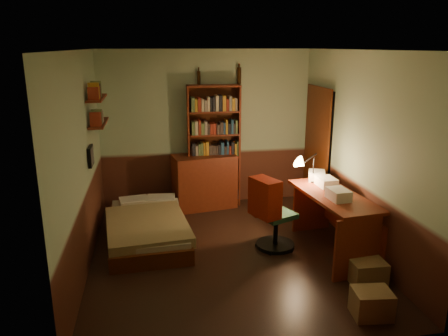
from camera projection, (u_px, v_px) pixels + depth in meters
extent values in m
cube|color=black|center=(227.00, 253.00, 5.79)|extent=(3.50, 4.00, 0.02)
cube|color=silver|center=(228.00, 49.00, 5.08)|extent=(3.50, 4.00, 0.02)
cube|color=#95AE89|center=(206.00, 129.00, 7.34)|extent=(3.50, 0.02, 2.60)
cube|color=#95AE89|center=(81.00, 164.00, 5.14)|extent=(0.02, 4.00, 2.60)
cube|color=#95AE89|center=(359.00, 152.00, 5.72)|extent=(0.02, 4.00, 2.60)
cube|color=#95AE89|center=(272.00, 219.00, 3.52)|extent=(3.50, 0.02, 2.60)
cube|color=black|center=(318.00, 152.00, 7.03)|extent=(0.06, 0.90, 2.00)
cube|color=#411B09|center=(316.00, 152.00, 7.02)|extent=(0.02, 0.98, 2.08)
cube|color=olive|center=(147.00, 219.00, 6.16)|extent=(1.12, 1.96, 0.57)
cube|color=maroon|center=(204.00, 181.00, 7.32)|extent=(1.09, 0.67, 0.90)
cube|color=#B2B2B7|center=(200.00, 149.00, 7.29)|extent=(0.30, 0.24, 0.15)
cube|color=maroon|center=(214.00, 147.00, 7.28)|extent=(0.89, 0.34, 2.04)
cylinder|color=black|center=(199.00, 78.00, 7.04)|extent=(0.06, 0.06, 0.21)
cylinder|color=black|center=(239.00, 76.00, 7.14)|extent=(0.07, 0.07, 0.27)
cube|color=maroon|center=(332.00, 223.00, 5.73)|extent=(0.78, 1.55, 0.80)
cube|color=silver|center=(317.00, 176.00, 6.21)|extent=(0.32, 0.37, 0.12)
cone|color=black|center=(314.00, 163.00, 6.07)|extent=(0.22, 0.22, 0.54)
cube|color=#2B5A3C|center=(276.00, 210.00, 5.81)|extent=(0.69, 0.65, 1.08)
cube|color=#AD240E|center=(286.00, 149.00, 5.72)|extent=(0.36, 0.48, 0.51)
cube|color=maroon|center=(99.00, 123.00, 6.12)|extent=(0.20, 0.90, 0.03)
cube|color=maroon|center=(97.00, 98.00, 6.03)|extent=(0.20, 0.90, 0.03)
cube|color=black|center=(91.00, 156.00, 5.73)|extent=(0.04, 0.32, 0.26)
cube|color=olive|center=(372.00, 303.00, 4.40)|extent=(0.41, 0.34, 0.28)
cube|color=olive|center=(367.00, 272.00, 5.03)|extent=(0.40, 0.33, 0.28)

